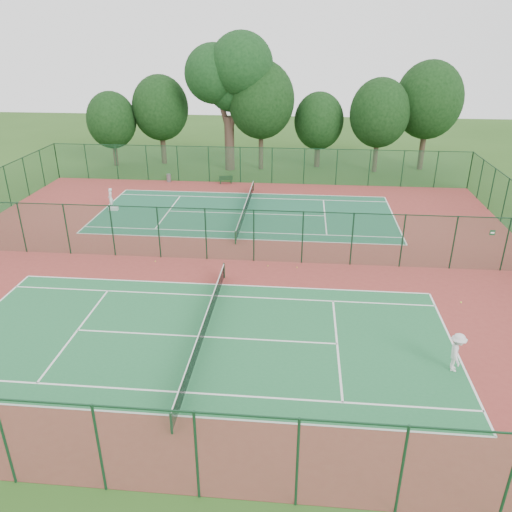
# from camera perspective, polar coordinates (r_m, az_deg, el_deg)

# --- Properties ---
(ground) EXTENTS (120.00, 120.00, 0.00)m
(ground) POSITION_cam_1_polar(r_m,az_deg,el_deg) (32.46, -2.95, -0.44)
(ground) COLOR #284D18
(ground) RESTS_ON ground
(red_pad) EXTENTS (40.00, 36.00, 0.01)m
(red_pad) POSITION_cam_1_polar(r_m,az_deg,el_deg) (32.45, -2.95, -0.44)
(red_pad) COLOR maroon
(red_pad) RESTS_ON ground
(court_near) EXTENTS (23.77, 10.97, 0.01)m
(court_near) POSITION_cam_1_polar(r_m,az_deg,el_deg) (24.69, -5.91, -9.18)
(court_near) COLOR #20673A
(court_near) RESTS_ON red_pad
(court_far) EXTENTS (23.77, 10.97, 0.01)m
(court_far) POSITION_cam_1_polar(r_m,az_deg,el_deg) (40.72, -1.17, 4.88)
(court_far) COLOR #1C5A3D
(court_far) RESTS_ON red_pad
(fence_north) EXTENTS (40.00, 0.09, 3.50)m
(fence_north) POSITION_cam_1_polar(r_m,az_deg,el_deg) (48.80, 0.01, 10.33)
(fence_north) COLOR #1B522F
(fence_north) RESTS_ON ground
(fence_south) EXTENTS (40.00, 0.09, 3.50)m
(fence_south) POSITION_cam_1_polar(r_m,az_deg,el_deg) (16.85, -12.31, -21.04)
(fence_south) COLOR #1B512B
(fence_south) RESTS_ON ground
(fence_divider) EXTENTS (40.00, 0.09, 3.50)m
(fence_divider) POSITION_cam_1_polar(r_m,az_deg,el_deg) (31.76, -3.02, 2.44)
(fence_divider) COLOR #18492A
(fence_divider) RESTS_ON ground
(tennis_net_near) EXTENTS (0.10, 12.90, 0.97)m
(tennis_net_near) POSITION_cam_1_polar(r_m,az_deg,el_deg) (24.40, -5.97, -8.14)
(tennis_net_near) COLOR #143722
(tennis_net_near) RESTS_ON ground
(tennis_net_far) EXTENTS (0.10, 12.90, 0.97)m
(tennis_net_far) POSITION_cam_1_polar(r_m,az_deg,el_deg) (40.55, -1.18, 5.58)
(tennis_net_far) COLOR #14391C
(tennis_net_far) RESTS_ON ground
(player_near) EXTENTS (0.85, 1.27, 1.82)m
(player_near) POSITION_cam_1_polar(r_m,az_deg,el_deg) (23.58, 21.96, -10.17)
(player_near) COLOR silver
(player_near) RESTS_ON court_near
(player_far) EXTENTS (0.58, 0.71, 1.68)m
(player_far) POSITION_cam_1_polar(r_m,az_deg,el_deg) (43.52, -16.29, 6.36)
(player_far) COLOR silver
(player_far) RESTS_ON court_far
(trash_bin) EXTENTS (0.44, 0.44, 0.77)m
(trash_bin) POSITION_cam_1_polar(r_m,az_deg,el_deg) (50.27, -9.94, 8.78)
(trash_bin) COLOR slate
(trash_bin) RESTS_ON red_pad
(bench) EXTENTS (1.36, 0.70, 0.80)m
(bench) POSITION_cam_1_polar(r_m,az_deg,el_deg) (48.99, -3.48, 8.73)
(bench) COLOR black
(bench) RESTS_ON red_pad
(kit_bag) EXTENTS (0.79, 0.36, 0.29)m
(kit_bag) POSITION_cam_1_polar(r_m,az_deg,el_deg) (43.08, -15.97, 5.22)
(kit_bag) COLOR silver
(kit_bag) RESTS_ON red_pad
(stray_ball_a) EXTENTS (0.08, 0.08, 0.08)m
(stray_ball_a) POSITION_cam_1_polar(r_m,az_deg,el_deg) (31.40, 4.71, -1.30)
(stray_ball_a) COLOR yellow
(stray_ball_a) RESTS_ON red_pad
(stray_ball_b) EXTENTS (0.07, 0.07, 0.07)m
(stray_ball_b) POSITION_cam_1_polar(r_m,az_deg,el_deg) (31.51, 1.37, -1.13)
(stray_ball_b) COLOR gold
(stray_ball_b) RESTS_ON red_pad
(stray_ball_c) EXTENTS (0.07, 0.07, 0.07)m
(stray_ball_c) POSITION_cam_1_polar(r_m,az_deg,el_deg) (32.77, -11.43, -0.59)
(stray_ball_c) COLOR #D7E936
(stray_ball_c) RESTS_ON red_pad
(big_tree) EXTENTS (8.92, 6.53, 13.71)m
(big_tree) POSITION_cam_1_polar(r_m,az_deg,el_deg) (52.96, -3.08, 20.13)
(big_tree) COLOR #3E2A22
(big_tree) RESTS_ON ground
(evergreen_row) EXTENTS (39.00, 5.00, 12.00)m
(evergreen_row) POSITION_cam_1_polar(r_m,az_deg,el_deg) (55.23, 1.15, 10.12)
(evergreen_row) COLOR black
(evergreen_row) RESTS_ON ground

